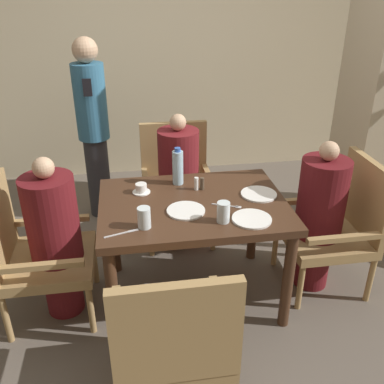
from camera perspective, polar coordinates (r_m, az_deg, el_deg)
The scene contains 22 objects.
ground_plane at distance 3.12m, azimuth 0.13°, elevation -13.42°, with size 16.00×16.00×0.00m, color #60564C.
wall_back at distance 4.66m, azimuth -4.54°, elevation 19.17°, with size 8.00×0.06×2.80m.
dining_table at distance 2.75m, azimuth 0.14°, elevation -3.24°, with size 1.18×0.87×0.74m.
chair_left_side at distance 2.88m, azimuth -20.60°, elevation -7.25°, with size 0.56×0.56×0.94m.
diner_in_left_chair at distance 2.80m, azimuth -17.78°, elevation -5.80°, with size 0.32×0.32×1.10m.
chair_far_side at distance 3.58m, azimuth -2.08°, elevation 1.55°, with size 0.56×0.56×0.94m.
diner_in_far_chair at distance 3.41m, azimuth -1.78°, elevation 1.64°, with size 0.32×0.32×1.10m.
chair_right_side at distance 3.14m, azimuth 18.98°, elevation -3.97°, with size 0.56×0.56×0.94m.
diner_in_right_chair at distance 3.03m, azimuth 16.60°, elevation -3.06°, with size 0.32×0.32×1.10m.
chair_near_corner at distance 2.13m, azimuth -2.53°, elevation -18.96°, with size 0.56×0.56×0.94m.
standing_host at distance 3.84m, azimuth -13.05°, elevation 8.57°, with size 0.27×0.31×1.59m.
plate_main_left at distance 2.53m, azimuth 7.97°, elevation -3.57°, with size 0.23×0.23×0.01m.
plate_main_right at distance 2.59m, azimuth -0.83°, elevation -2.50°, with size 0.23×0.23×0.01m.
plate_dessert_center at distance 2.82m, azimuth 8.89°, elevation -0.28°, with size 0.23×0.23×0.01m.
teacup_with_saucer at distance 2.83m, azimuth -6.79°, elevation 0.42°, with size 0.12×0.12×0.06m.
water_bottle at distance 2.90m, azimuth -1.90°, elevation 3.34°, with size 0.07×0.07×0.26m.
glass_tall_near at distance 2.47m, azimuth 4.20°, elevation -2.69°, with size 0.08×0.08×0.12m.
glass_tall_mid at distance 2.42m, azimuth -6.41°, elevation -3.42°, with size 0.08×0.08×0.12m.
salt_shaker at distance 2.84m, azimuth 0.58°, elevation 1.12°, with size 0.03×0.03×0.09m.
pepper_shaker at distance 2.84m, azimuth 1.36°, elevation 1.13°, with size 0.03×0.03×0.08m.
fork_beside_plate at distance 2.66m, azimuth 5.04°, elevation -1.88°, with size 0.18×0.09×0.00m.
knife_beside_plate at distance 2.41m, azimuth -9.15°, elevation -5.41°, with size 0.19×0.07×0.00m.
Camera 1 is at (-0.38, -2.35, 2.02)m, focal length 40.00 mm.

